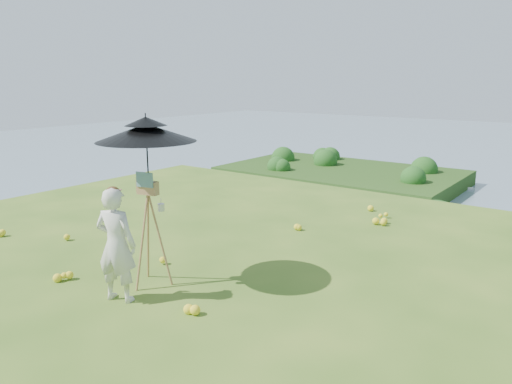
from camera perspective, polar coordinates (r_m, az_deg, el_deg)
The scene contains 7 objects.
ground at distance 7.32m, azimuth -7.98°, elevation -10.07°, with size 14.00×14.00×0.00m, color #38611B.
peninsula at distance 181.39m, azimuth 9.72°, elevation 2.63°, with size 90.00×60.00×12.00m, color #19370F, non-canonical shape.
wildflowers at distance 7.46m, azimuth -6.64°, elevation -9.07°, with size 10.00×10.50×0.12m, color yellow, non-canonical shape.
painter at distance 6.66m, azimuth -15.69°, elevation -5.83°, with size 0.55×0.36×1.51m, color beige.
field_easel at distance 7.05m, azimuth -12.05°, elevation -4.16°, with size 0.61×0.61×1.62m, color #AB6F48, non-canonical shape.
sun_umbrella at distance 6.84m, azimuth -12.33°, elevation 4.37°, with size 1.34×1.34×1.06m, color black, non-canonical shape.
painter_cap at distance 6.47m, azimuth -16.07°, elevation 0.19°, with size 0.19×0.23×0.10m, color #C76D73, non-canonical shape.
Camera 1 is at (4.76, -4.77, 2.84)m, focal length 35.00 mm.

